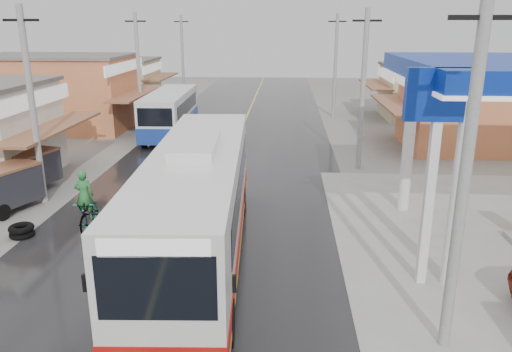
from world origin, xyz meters
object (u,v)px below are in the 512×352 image
object	(u,v)px
tyre_stack	(22,231)
tricycle_near	(9,185)
cyclist	(88,209)
second_bus	(170,113)
coach_bus	(198,204)
tricycle_far	(33,168)

from	to	relation	value
tyre_stack	tricycle_near	bearing A→B (deg)	124.42
cyclist	tyre_stack	distance (m)	2.35
second_bus	tyre_stack	size ratio (longest dim) A/B	10.17
coach_bus	tricycle_far	distance (m)	10.91
tricycle_near	cyclist	bearing A→B (deg)	-1.82
second_bus	tricycle_far	bearing A→B (deg)	-109.36
coach_bus	second_bus	world-z (taller)	coach_bus
tyre_stack	cyclist	bearing A→B (deg)	24.88
second_bus	tyre_stack	world-z (taller)	second_bus
second_bus	cyclist	size ratio (longest dim) A/B	3.91
coach_bus	tricycle_near	size ratio (longest dim) A/B	4.52
second_bus	cyclist	distance (m)	15.72
cyclist	tricycle_far	world-z (taller)	cyclist
cyclist	tricycle_near	world-z (taller)	cyclist
cyclist	tricycle_far	distance (m)	5.88
tricycle_far	second_bus	bearing A→B (deg)	87.63
cyclist	tyre_stack	world-z (taller)	cyclist
tricycle_near	tyre_stack	xyz separation A→B (m)	(1.77, -2.59, -0.84)
coach_bus	cyclist	world-z (taller)	coach_bus
cyclist	tricycle_near	bearing A→B (deg)	151.14
cyclist	tricycle_near	size ratio (longest dim) A/B	0.81
tricycle_far	tyre_stack	distance (m)	5.58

